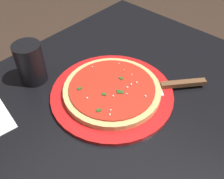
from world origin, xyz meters
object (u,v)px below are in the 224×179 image
serving_plate (112,93)px  pizza (112,89)px  pizza_server (169,85)px  cup_tall_drink (30,63)px

serving_plate → pizza: pizza is taller
pizza → pizza_server: bearing=-40.0°
pizza → pizza_server: size_ratio=1.36×
serving_plate → cup_tall_drink: (-0.11, 0.21, 0.05)m
pizza → cup_tall_drink: size_ratio=2.23×
pizza → pizza_server: (0.12, -0.10, -0.00)m
pizza → serving_plate: bearing=61.7°
pizza_server → cup_tall_drink: 0.40m
serving_plate → pizza: bearing=-118.3°
cup_tall_drink → pizza_server: bearing=-54.1°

